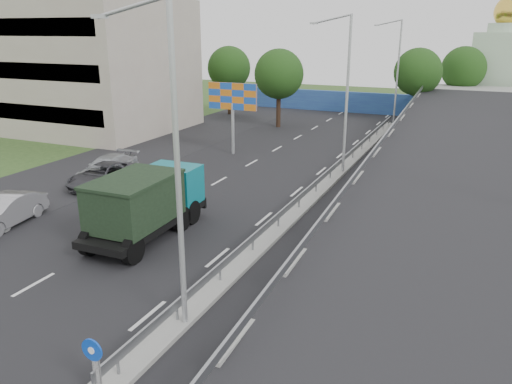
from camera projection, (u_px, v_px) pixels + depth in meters
The scene contains 21 objects.
road_surface at pixel (263, 193), 29.88m from camera, with size 26.00×90.00×0.04m, color black.
parking_strip at pixel (93, 169), 34.95m from camera, with size 8.00×90.00×0.05m, color black.
median at pixel (330, 180), 32.15m from camera, with size 1.00×44.00×0.20m, color gray.
overpass_ramp at pixel (457, 168), 28.71m from camera, with size 10.00×50.00×3.50m.
median_guardrail at pixel (331, 170), 31.95m from camera, with size 0.09×44.00×0.71m.
sign_bollard at pixel (96, 366), 12.94m from camera, with size 0.64×0.23×1.67m.
lamp_post_near at pixel (171, 155), 14.73m from camera, with size 2.74×0.18×10.08m.
lamp_post_mid at pixel (345, 87), 32.06m from camera, with size 2.74×0.18×10.08m.
lamp_post_far at pixel (396, 67), 49.39m from camera, with size 2.74×0.18×10.08m.
beige_building at pixel (60, 65), 48.94m from camera, with size 24.00×14.00×12.00m, color #A39789.
blue_wall at pixel (365, 103), 57.63m from camera, with size 30.00×0.50×2.40m, color #294398.
church at pixel (503, 66), 57.83m from camera, with size 7.00×7.00×13.80m.
billboard at pixel (233, 100), 37.85m from camera, with size 4.00×0.24×5.50m.
tree_left_mid at pixel (279, 74), 48.33m from camera, with size 4.80×4.80×7.60m.
tree_median_far at pixel (418, 72), 50.59m from camera, with size 4.80×4.80×7.60m.
tree_left_far at pixel (229, 68), 55.79m from camera, with size 4.80×4.80×7.60m.
tree_ramp_far at pixel (464, 69), 55.09m from camera, with size 4.80×4.80×7.60m.
dump_truck at pixel (147, 201), 23.18m from camera, with size 2.90×7.15×3.12m.
parked_car_b at pixel (5, 211), 24.74m from camera, with size 1.60×4.59×1.51m, color #A5A3A8.
parked_car_c at pixel (103, 175), 31.03m from camera, with size 2.32×5.04×1.40m, color #37363C.
parked_car_d at pixel (108, 168), 32.48m from camera, with size 2.07×5.09×1.48m, color #9CA0A4.
Camera 1 is at (8.28, -6.05, 9.35)m, focal length 35.00 mm.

